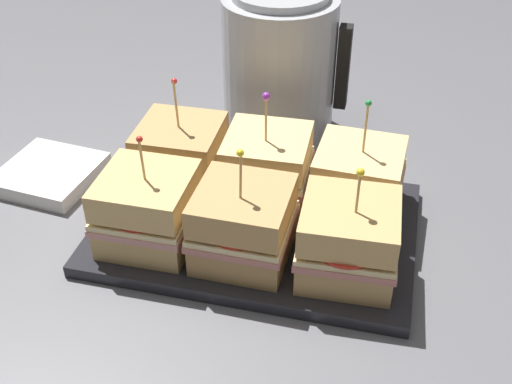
# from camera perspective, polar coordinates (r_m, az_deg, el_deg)

# --- Properties ---
(ground_plane) EXTENTS (6.00, 6.00, 0.00)m
(ground_plane) POSITION_cam_1_polar(r_m,az_deg,el_deg) (0.89, 0.00, -3.65)
(ground_plane) COLOR slate
(serving_platter) EXTENTS (0.43, 0.29, 0.02)m
(serving_platter) POSITION_cam_1_polar(r_m,az_deg,el_deg) (0.89, 0.00, -3.20)
(serving_platter) COLOR #232328
(serving_platter) RESTS_ON ground_plane
(sandwich_front_left) EXTENTS (0.12, 0.12, 0.16)m
(sandwich_front_left) POSITION_cam_1_polar(r_m,az_deg,el_deg) (0.84, -9.58, -1.54)
(sandwich_front_left) COLOR tan
(sandwich_front_left) RESTS_ON serving_platter
(sandwich_front_center) EXTENTS (0.12, 0.12, 0.17)m
(sandwich_front_center) POSITION_cam_1_polar(r_m,az_deg,el_deg) (0.80, -1.18, -2.93)
(sandwich_front_center) COLOR tan
(sandwich_front_center) RESTS_ON serving_platter
(sandwich_front_right) EXTENTS (0.13, 0.13, 0.16)m
(sandwich_front_right) POSITION_cam_1_polar(r_m,az_deg,el_deg) (0.78, 8.20, -4.25)
(sandwich_front_right) COLOR tan
(sandwich_front_right) RESTS_ON serving_platter
(sandwich_back_left) EXTENTS (0.12, 0.12, 0.17)m
(sandwich_back_left) POSITION_cam_1_polar(r_m,az_deg,el_deg) (0.93, -6.68, 3.18)
(sandwich_back_left) COLOR tan
(sandwich_back_left) RESTS_ON serving_platter
(sandwich_back_center) EXTENTS (0.12, 0.12, 0.17)m
(sandwich_back_center) POSITION_cam_1_polar(r_m,az_deg,el_deg) (0.90, 1.10, 2.21)
(sandwich_back_center) COLOR #DBB77A
(sandwich_back_center) RESTS_ON serving_platter
(sandwich_back_right) EXTENTS (0.13, 0.13, 0.17)m
(sandwich_back_right) POSITION_cam_1_polar(r_m,az_deg,el_deg) (0.89, 9.06, 1.08)
(sandwich_back_right) COLOR #DBB77A
(sandwich_back_right) RESTS_ON serving_platter
(kettle_steel) EXTENTS (0.21, 0.19, 0.26)m
(kettle_steel) POSITION_cam_1_polar(r_m,az_deg,el_deg) (1.07, 2.11, 11.22)
(kettle_steel) COLOR #B7BABF
(kettle_steel) RESTS_ON ground_plane
(napkin_stack) EXTENTS (0.15, 0.15, 0.02)m
(napkin_stack) POSITION_cam_1_polar(r_m,az_deg,el_deg) (1.04, -17.87, 1.56)
(napkin_stack) COLOR white
(napkin_stack) RESTS_ON ground_plane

